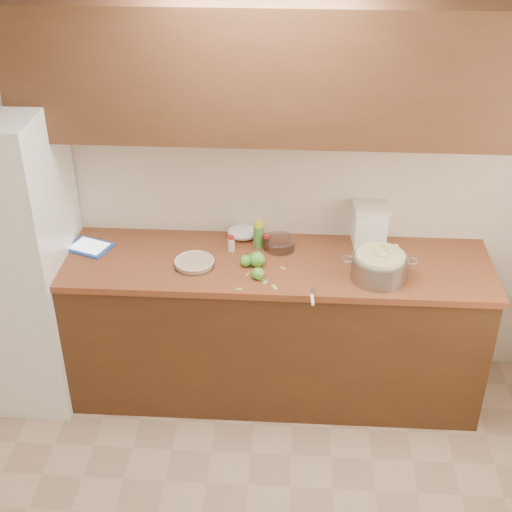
# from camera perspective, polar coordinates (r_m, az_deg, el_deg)

# --- Properties ---
(room_shell) EXTENTS (3.60, 3.60, 3.60)m
(room_shell) POSITION_cam_1_polar(r_m,az_deg,el_deg) (2.60, -1.86, -10.19)
(room_shell) COLOR tan
(room_shell) RESTS_ON ground
(counter_run) EXTENTS (2.64, 0.68, 0.92)m
(counter_run) POSITION_cam_1_polar(r_m,az_deg,el_deg) (4.28, 0.11, -5.62)
(counter_run) COLOR #482914
(counter_run) RESTS_ON ground
(upper_cabinets) EXTENTS (2.60, 0.34, 0.70)m
(upper_cabinets) POSITION_cam_1_polar(r_m,az_deg,el_deg) (3.74, 0.29, 14.50)
(upper_cabinets) COLOR #532B19
(upper_cabinets) RESTS_ON room_shell
(fridge) EXTENTS (0.70, 0.70, 1.80)m
(fridge) POSITION_cam_1_polar(r_m,az_deg,el_deg) (4.32, -19.34, -0.19)
(fridge) COLOR white
(fridge) RESTS_ON ground
(pie) EXTENTS (0.23, 0.23, 0.04)m
(pie) POSITION_cam_1_polar(r_m,az_deg,el_deg) (3.98, -4.96, -0.53)
(pie) COLOR silver
(pie) RESTS_ON counter_run
(colander) EXTENTS (0.40, 0.30, 0.15)m
(colander) POSITION_cam_1_polar(r_m,az_deg,el_deg) (3.89, 9.83, -0.83)
(colander) COLOR gray
(colander) RESTS_ON counter_run
(flour_canister) EXTENTS (0.22, 0.22, 0.25)m
(flour_canister) POSITION_cam_1_polar(r_m,az_deg,el_deg) (4.19, 9.04, 2.62)
(flour_canister) COLOR white
(flour_canister) RESTS_ON counter_run
(tablet) EXTENTS (0.29, 0.25, 0.02)m
(tablet) POSITION_cam_1_polar(r_m,az_deg,el_deg) (4.24, -13.17, 0.71)
(tablet) COLOR #2451B1
(tablet) RESTS_ON counter_run
(paring_knife) EXTENTS (0.03, 0.18, 0.02)m
(paring_knife) POSITION_cam_1_polar(r_m,az_deg,el_deg) (3.70, 4.55, -3.42)
(paring_knife) COLOR gray
(paring_knife) RESTS_ON counter_run
(lemon_bottle) EXTENTS (0.06, 0.06, 0.16)m
(lemon_bottle) POSITION_cam_1_polar(r_m,az_deg,el_deg) (4.12, 0.20, 1.71)
(lemon_bottle) COLOR #4C8C38
(lemon_bottle) RESTS_ON counter_run
(cinnamon_shaker) EXTENTS (0.04, 0.04, 0.10)m
(cinnamon_shaker) POSITION_cam_1_polar(r_m,az_deg,el_deg) (4.09, -1.99, 0.98)
(cinnamon_shaker) COLOR beige
(cinnamon_shaker) RESTS_ON counter_run
(vanilla_bottle) EXTENTS (0.03, 0.03, 0.10)m
(vanilla_bottle) POSITION_cam_1_polar(r_m,az_deg,el_deg) (4.10, 0.81, 1.06)
(vanilla_bottle) COLOR black
(vanilla_bottle) RESTS_ON counter_run
(mixing_bowl) EXTENTS (0.19, 0.19, 0.07)m
(mixing_bowl) POSITION_cam_1_polar(r_m,az_deg,el_deg) (4.11, 1.90, 1.03)
(mixing_bowl) COLOR silver
(mixing_bowl) RESTS_ON counter_run
(paper_towel) EXTENTS (0.22, 0.19, 0.08)m
(paper_towel) POSITION_cam_1_polar(r_m,az_deg,el_deg) (4.22, -1.05, 1.90)
(paper_towel) COLOR white
(paper_towel) RESTS_ON counter_run
(apple_left) EXTENTS (0.07, 0.07, 0.08)m
(apple_left) POSITION_cam_1_polar(r_m,az_deg,el_deg) (3.95, -0.80, -0.37)
(apple_left) COLOR #4FA72E
(apple_left) RESTS_ON counter_run
(apple_center) EXTENTS (0.09, 0.09, 0.10)m
(apple_center) POSITION_cam_1_polar(r_m,az_deg,el_deg) (3.95, 0.08, -0.26)
(apple_center) COLOR #4FA72E
(apple_center) RESTS_ON counter_run
(apple_front) EXTENTS (0.07, 0.07, 0.08)m
(apple_front) POSITION_cam_1_polar(r_m,az_deg,el_deg) (3.84, 0.16, -1.40)
(apple_front) COLOR #4FA72E
(apple_front) RESTS_ON counter_run
(peel_a) EXTENTS (0.04, 0.02, 0.00)m
(peel_a) POSITION_cam_1_polar(r_m,az_deg,el_deg) (3.77, -1.35, -2.65)
(peel_a) COLOR #96BB5B
(peel_a) RESTS_ON counter_run
(peel_b) EXTENTS (0.04, 0.02, 0.00)m
(peel_b) POSITION_cam_1_polar(r_m,az_deg,el_deg) (3.85, 0.48, -1.90)
(peel_b) COLOR #96BB5B
(peel_b) RESTS_ON counter_run
(peel_c) EXTENTS (0.02, 0.03, 0.00)m
(peel_c) POSITION_cam_1_polar(r_m,az_deg,el_deg) (3.90, -0.68, -1.47)
(peel_c) COLOR #96BB5B
(peel_c) RESTS_ON counter_run
(peel_d) EXTENTS (0.02, 0.05, 0.00)m
(peel_d) POSITION_cam_1_polar(r_m,az_deg,el_deg) (3.83, 0.74, -2.06)
(peel_d) COLOR #96BB5B
(peel_d) RESTS_ON counter_run
(peel_e) EXTENTS (0.03, 0.03, 0.00)m
(peel_e) POSITION_cam_1_polar(r_m,az_deg,el_deg) (3.95, 2.18, -0.98)
(peel_e) COLOR #96BB5B
(peel_e) RESTS_ON counter_run
(peel_f) EXTENTS (0.04, 0.05, 0.00)m
(peel_f) POSITION_cam_1_polar(r_m,az_deg,el_deg) (3.79, 1.50, -2.51)
(peel_f) COLOR #96BB5B
(peel_f) RESTS_ON counter_run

